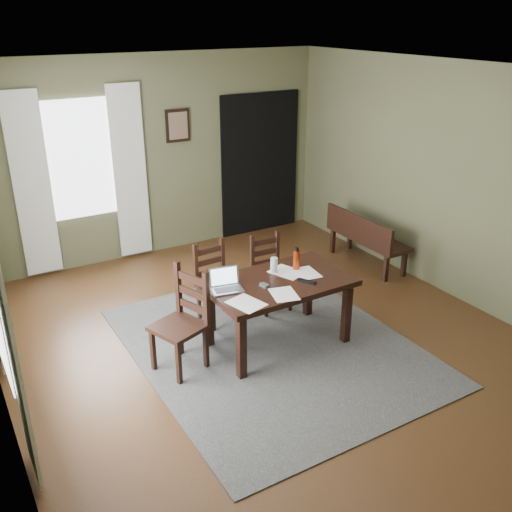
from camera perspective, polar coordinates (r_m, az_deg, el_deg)
ground at (r=5.95m, az=1.49°, el=-9.03°), size 5.00×6.00×0.01m
room_shell at (r=5.21m, az=1.70°, el=8.02°), size 5.02×6.02×2.71m
rug at (r=5.94m, az=1.49°, el=-8.94°), size 2.60×3.20×0.01m
dining_table at (r=5.68m, az=2.26°, el=-3.24°), size 1.44×0.87×0.71m
chair_end at (r=5.43m, az=-7.38°, el=-6.55°), size 0.56×0.56×1.00m
chair_back_left at (r=6.23m, az=-4.04°, el=-2.80°), size 0.41×0.41×0.89m
chair_back_right at (r=6.49m, az=1.40°, el=-1.74°), size 0.40×0.40×0.87m
bench at (r=7.72m, az=10.79°, el=2.07°), size 0.41×1.28×0.72m
laptop at (r=5.46m, az=-3.05°, el=-2.76°), size 0.33×0.28×0.20m
computer_mouse at (r=5.50m, az=0.83°, el=-2.95°), size 0.07×0.10×0.03m
tv_remote at (r=5.61m, az=5.09°, el=-2.55°), size 0.14×0.19×0.02m
drinking_glass at (r=5.77m, az=1.81°, el=-0.93°), size 0.08×0.08×0.16m
water_bottle at (r=5.85m, az=4.06°, el=-0.33°), size 0.08×0.08×0.24m
paper_a at (r=5.20m, az=-0.98°, el=-4.76°), size 0.33×0.38×0.00m
paper_c at (r=5.82m, az=3.11°, el=-1.61°), size 0.36×0.40×0.00m
paper_d at (r=5.81m, az=5.02°, el=-1.71°), size 0.27×0.33×0.00m
paper_e at (r=5.37m, az=2.82°, el=-3.84°), size 0.30×0.35×0.00m
window_back at (r=7.61m, az=-17.19°, el=9.19°), size 1.00×0.01×1.50m
curtain_left_near at (r=4.14m, az=-23.44°, el=-7.38°), size 0.03×0.48×2.30m
curtain_back_left at (r=7.53m, az=-21.48°, el=6.48°), size 0.44×0.03×2.30m
curtain_back_right at (r=7.80m, az=-12.50°, el=8.11°), size 0.44×0.03×2.30m
framed_picture at (r=7.95m, az=-7.83°, el=12.80°), size 0.34×0.03×0.44m
doorway_back at (r=8.68m, az=0.41°, el=9.16°), size 1.30×0.03×2.10m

